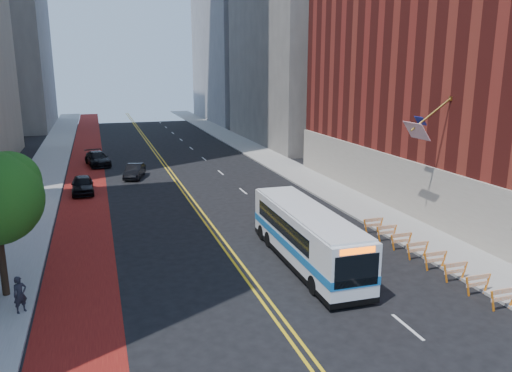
{
  "coord_description": "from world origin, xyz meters",
  "views": [
    {
      "loc": [
        -6.79,
        -17.74,
        10.43
      ],
      "look_at": [
        1.47,
        8.0,
        3.91
      ],
      "focal_mm": 35.0,
      "sensor_mm": 36.0,
      "label": 1
    }
  ],
  "objects": [
    {
      "name": "car_c",
      "position": [
        -6.91,
        37.6,
        0.75
      ],
      "size": [
        2.98,
        5.43,
        1.49
      ],
      "primitive_type": "imported",
      "rotation": [
        0.0,
        0.0,
        0.18
      ],
      "color": "black",
      "rests_on": "ground"
    },
    {
      "name": "center_line_outer",
      "position": [
        0.18,
        30.0,
        0.0
      ],
      "size": [
        0.14,
        140.0,
        0.01
      ],
      "primitive_type": "cube",
      "color": "gold",
      "rests_on": "ground"
    },
    {
      "name": "construction_barriers",
      "position": [
        9.6,
        3.42,
        0.68
      ],
      "size": [
        1.42,
        10.91,
        1.0
      ],
      "color": "orange",
      "rests_on": "ground"
    },
    {
      "name": "bus_lane_paint",
      "position": [
        -8.1,
        30.0,
        0.0
      ],
      "size": [
        3.6,
        140.0,
        0.01
      ],
      "primitive_type": "cube",
      "color": "#5E0D0D",
      "rests_on": "ground"
    },
    {
      "name": "lane_dashes",
      "position": [
        4.8,
        38.0,
        0.01
      ],
      "size": [
        0.14,
        98.2,
        0.01
      ],
      "color": "silver",
      "rests_on": "ground"
    },
    {
      "name": "car_a",
      "position": [
        -8.24,
        25.41,
        0.74
      ],
      "size": [
        1.86,
        4.4,
        1.48
      ],
      "primitive_type": "imported",
      "rotation": [
        0.0,
        0.0,
        0.03
      ],
      "color": "black",
      "rests_on": "ground"
    },
    {
      "name": "brick_building",
      "position": [
        21.93,
        12.0,
        10.96
      ],
      "size": [
        18.73,
        36.0,
        22.0
      ],
      "color": "maroon",
      "rests_on": "ground"
    },
    {
      "name": "car_b",
      "position": [
        -3.61,
        30.13,
        0.67
      ],
      "size": [
        2.48,
        4.28,
        1.33
      ],
      "primitive_type": "imported",
      "rotation": [
        0.0,
        0.0,
        -0.28
      ],
      "color": "black",
      "rests_on": "ground"
    },
    {
      "name": "pedestrian",
      "position": [
        -10.4,
        3.94,
        0.96
      ],
      "size": [
        0.7,
        0.65,
        1.61
      ],
      "primitive_type": "imported",
      "rotation": [
        0.0,
        0.0,
        0.58
      ],
      "color": "black",
      "rests_on": "sidewalk_left"
    },
    {
      "name": "ground",
      "position": [
        0.0,
        0.0,
        0.0
      ],
      "size": [
        160.0,
        160.0,
        0.0
      ],
      "primitive_type": "plane",
      "color": "black",
      "rests_on": "ground"
    },
    {
      "name": "sidewalk_right",
      "position": [
        12.0,
        30.0,
        0.07
      ],
      "size": [
        4.0,
        140.0,
        0.15
      ],
      "primitive_type": "cube",
      "color": "gray",
      "rests_on": "ground"
    },
    {
      "name": "sidewalk_left",
      "position": [
        -12.0,
        30.0,
        0.07
      ],
      "size": [
        4.0,
        140.0,
        0.15
      ],
      "primitive_type": "cube",
      "color": "gray",
      "rests_on": "ground"
    },
    {
      "name": "transit_bus",
      "position": [
        3.52,
        5.6,
        1.59
      ],
      "size": [
        2.58,
        11.12,
        3.05
      ],
      "rotation": [
        0.0,
        0.0,
        -0.01
      ],
      "color": "silver",
      "rests_on": "ground"
    },
    {
      "name": "center_line_inner",
      "position": [
        -0.18,
        30.0,
        0.0
      ],
      "size": [
        0.14,
        140.0,
        0.01
      ],
      "primitive_type": "cube",
      "color": "gold",
      "rests_on": "ground"
    }
  ]
}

